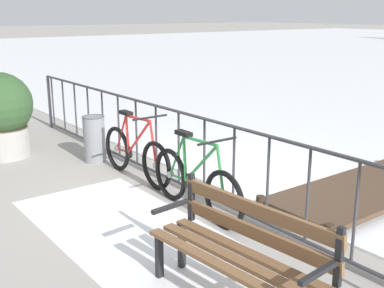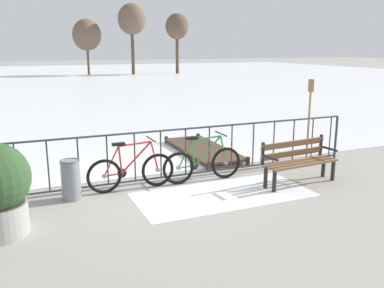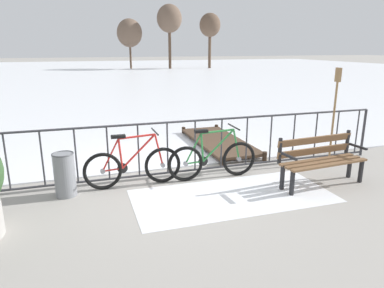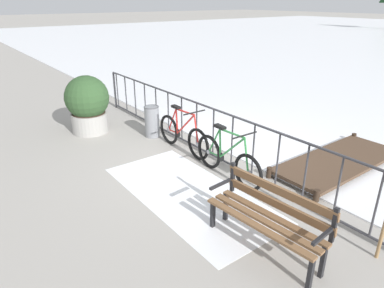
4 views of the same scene
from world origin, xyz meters
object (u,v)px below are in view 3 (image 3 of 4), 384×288
(bicycle_near_railing, at_px, (213,159))
(trash_bin, at_px, (65,174))
(bicycle_second, at_px, (133,166))
(park_bench, at_px, (320,157))
(oar_upright, at_px, (334,110))

(bicycle_near_railing, height_order, trash_bin, bicycle_near_railing)
(bicycle_near_railing, distance_m, trash_bin, 2.59)
(bicycle_second, height_order, park_bench, bicycle_second)
(bicycle_second, xyz_separation_m, oar_upright, (4.15, 0.04, 0.77))
(bicycle_near_railing, bearing_deg, park_bench, -26.34)
(bicycle_second, xyz_separation_m, trash_bin, (-1.13, -0.08, 0.00))
(bicycle_near_railing, distance_m, bicycle_second, 1.46)
(bicycle_second, distance_m, trash_bin, 1.13)
(bicycle_second, relative_size, trash_bin, 2.34)
(bicycle_second, height_order, oar_upright, oar_upright)
(park_bench, height_order, trash_bin, park_bench)
(bicycle_near_railing, relative_size, trash_bin, 2.34)
(trash_bin, height_order, oar_upright, oar_upright)
(bicycle_second, bearing_deg, oar_upright, 0.52)
(trash_bin, bearing_deg, bicycle_second, 3.87)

